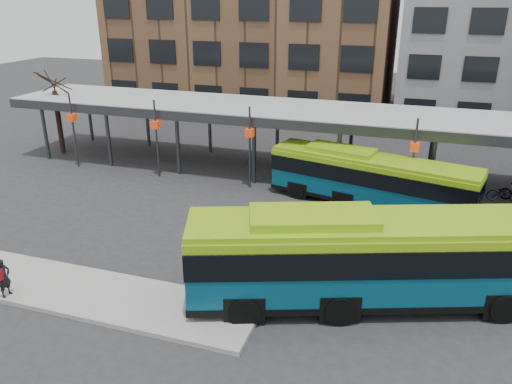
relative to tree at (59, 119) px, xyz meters
name	(u,v)px	position (x,y,z in m)	size (l,w,h in m)	color
ground	(242,277)	(18.00, -12.00, -2.43)	(120.00, 120.00, 0.00)	#28282B
boarding_island	(80,291)	(12.50, -15.00, -2.34)	(14.00, 3.00, 0.18)	gray
canopy	(313,114)	(17.94, 0.87, 1.47)	(40.00, 6.53, 4.80)	#999B9E
tree	(59,119)	(0.00, 0.00, 0.00)	(1.64, 1.64, 5.60)	black
bus_front	(371,257)	(22.95, -12.13, -0.54)	(13.35, 7.08, 3.63)	navy
bus_rear	(370,178)	(21.96, -2.93, -0.87)	(11.11, 4.75, 3.00)	navy
pedestrian	(4,278)	(10.20, -16.21, -1.49)	(0.39, 0.61, 1.51)	black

